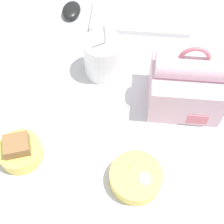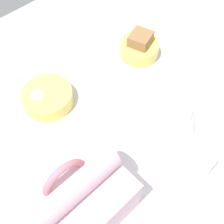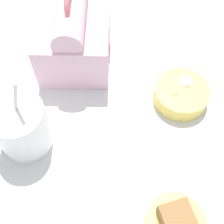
% 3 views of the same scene
% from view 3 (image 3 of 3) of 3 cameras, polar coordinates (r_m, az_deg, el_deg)
% --- Properties ---
extents(desk_surface, '(1.40, 1.10, 0.02)m').
position_cam_3_polar(desk_surface, '(0.67, -4.25, -2.95)').
color(desk_surface, silver).
rests_on(desk_surface, ground).
extents(lunch_bag, '(0.18, 0.16, 0.20)m').
position_cam_3_polar(lunch_bag, '(0.71, -7.01, 13.31)').
color(lunch_bag, beige).
rests_on(lunch_bag, desk_surface).
extents(soup_cup, '(0.10, 0.10, 0.19)m').
position_cam_3_polar(soup_cup, '(0.61, -16.21, -2.55)').
color(soup_cup, white).
rests_on(soup_cup, desk_surface).
extents(bento_bowl_sandwich, '(0.10, 0.10, 0.07)m').
position_cam_3_polar(bento_bowl_sandwich, '(0.57, 11.40, -19.36)').
color(bento_bowl_sandwich, '#EFD65B').
rests_on(bento_bowl_sandwich, desk_surface).
extents(bento_bowl_snacks, '(0.12, 0.12, 0.05)m').
position_cam_3_polar(bento_bowl_snacks, '(0.69, 12.50, 3.27)').
color(bento_bowl_snacks, '#EFD65B').
rests_on(bento_bowl_snacks, desk_surface).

